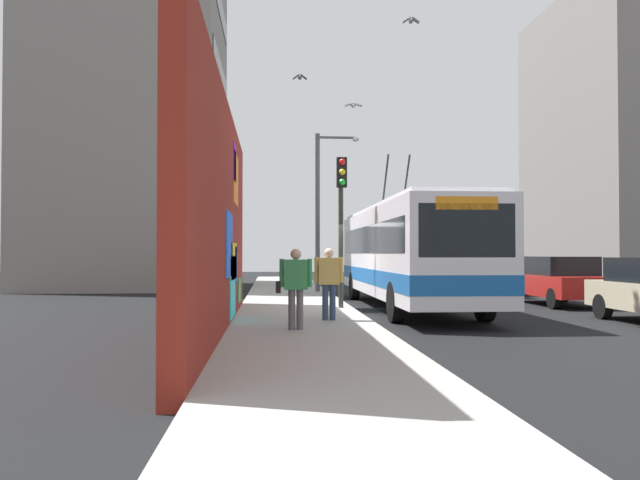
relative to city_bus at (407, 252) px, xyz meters
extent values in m
plane|color=black|center=(-1.16, 1.80, -1.74)|extent=(80.00, 80.00, 0.00)
cube|color=#9E9B93|center=(-1.16, 3.40, -1.66)|extent=(48.00, 3.20, 0.15)
cube|color=maroon|center=(-5.80, 5.15, 0.66)|extent=(12.74, 0.30, 4.79)
cube|color=green|center=(-1.31, 4.99, -1.07)|extent=(0.91, 0.02, 0.67)
cube|color=blue|center=(-3.13, 4.99, -0.33)|extent=(0.87, 0.02, 0.88)
cube|color=#8C19D8|center=(-3.78, 4.99, 2.11)|extent=(0.93, 0.02, 0.89)
cube|color=orange|center=(-3.19, 4.99, 1.78)|extent=(1.84, 0.02, 1.26)
cube|color=yellow|center=(-3.93, 4.99, -0.24)|extent=(2.14, 0.02, 0.86)
cube|color=blue|center=(-5.52, 4.99, 0.13)|extent=(1.86, 0.02, 1.36)
cube|color=#33D8E5|center=(-4.34, 4.99, -0.82)|extent=(1.83, 0.02, 1.41)
cube|color=gray|center=(12.70, 11.00, 8.72)|extent=(9.33, 8.60, 20.92)
cube|color=black|center=(12.70, 6.68, 2.66)|extent=(7.93, 0.04, 1.10)
cube|color=black|center=(12.70, 6.68, 5.86)|extent=(7.93, 0.04, 1.10)
cube|color=black|center=(12.70, 6.68, 9.06)|extent=(7.93, 0.04, 1.10)
cube|color=black|center=(12.70, 6.68, 12.26)|extent=(7.93, 0.04, 1.10)
cube|color=gray|center=(14.71, -15.20, 6.26)|extent=(11.70, 6.68, 15.99)
cube|color=silver|center=(0.01, 0.00, -0.02)|extent=(11.87, 2.45, 2.54)
cube|color=silver|center=(0.01, 0.00, 1.31)|extent=(11.39, 2.26, 0.12)
cube|color=#1959A5|center=(0.01, 0.00, -0.74)|extent=(11.89, 2.47, 0.44)
cube|color=black|center=(-5.91, 0.00, 0.43)|extent=(0.04, 2.08, 1.14)
cube|color=black|center=(0.01, 0.00, 0.36)|extent=(10.92, 2.48, 0.81)
cube|color=orange|center=(-5.90, 0.00, 1.00)|extent=(0.06, 1.35, 0.28)
cylinder|color=black|center=(1.79, -0.35, 2.15)|extent=(1.43, 0.06, 2.00)
cylinder|color=black|center=(1.79, 0.35, 2.15)|extent=(1.43, 0.06, 2.00)
cylinder|color=black|center=(-3.79, -1.11, -1.24)|extent=(1.00, 0.28, 1.00)
cylinder|color=black|center=(-3.79, 1.11, -1.24)|extent=(1.00, 0.28, 1.00)
cylinder|color=black|center=(3.80, -1.11, -1.24)|extent=(1.00, 0.28, 1.00)
cylinder|color=black|center=(3.80, 1.11, -1.24)|extent=(1.00, 0.28, 1.00)
cylinder|color=black|center=(-3.36, -4.35, -1.42)|extent=(0.64, 0.22, 0.64)
cube|color=#B21E19|center=(0.89, -5.20, -1.09)|extent=(4.21, 1.82, 0.66)
cube|color=black|center=(0.97, -5.20, -0.46)|extent=(2.53, 1.64, 0.60)
cylinder|color=black|center=(-0.50, -6.01, -1.42)|extent=(0.64, 0.22, 0.64)
cylinder|color=black|center=(-0.50, -4.39, -1.42)|extent=(0.64, 0.22, 0.64)
cylinder|color=black|center=(2.28, -6.01, -1.42)|extent=(0.64, 0.22, 0.64)
cylinder|color=black|center=(2.28, -4.39, -1.42)|extent=(0.64, 0.22, 0.64)
cube|color=#38383D|center=(7.35, -5.20, -1.09)|extent=(4.90, 1.89, 0.66)
cube|color=black|center=(7.45, -5.20, -0.46)|extent=(2.94, 1.71, 0.60)
cylinder|color=black|center=(5.73, -6.05, -1.42)|extent=(0.64, 0.22, 0.64)
cylinder|color=black|center=(5.73, -4.35, -1.42)|extent=(0.64, 0.22, 0.64)
cylinder|color=black|center=(8.96, -6.05, -1.42)|extent=(0.64, 0.22, 0.64)
cylinder|color=black|center=(8.96, -4.35, -1.42)|extent=(0.64, 0.22, 0.64)
cylinder|color=#595960|center=(-6.20, 3.53, -1.19)|extent=(0.14, 0.14, 0.80)
cylinder|color=#595960|center=(-6.20, 3.70, -1.19)|extent=(0.14, 0.14, 0.80)
cube|color=#338C4C|center=(-6.20, 3.61, -0.48)|extent=(0.22, 0.47, 0.60)
cylinder|color=#338C4C|center=(-6.20, 3.33, -0.45)|extent=(0.09, 0.09, 0.57)
cylinder|color=#338C4C|center=(-6.20, 3.90, -0.45)|extent=(0.09, 0.09, 0.57)
sphere|color=tan|center=(-6.20, 3.61, -0.07)|extent=(0.22, 0.22, 0.22)
cube|color=black|center=(-6.20, 3.97, -0.73)|extent=(0.14, 0.10, 0.24)
cylinder|color=#2D3F59|center=(-4.49, 2.71, -1.18)|extent=(0.14, 0.14, 0.82)
cylinder|color=#2D3F59|center=(-4.49, 2.87, -1.18)|extent=(0.14, 0.14, 0.82)
cube|color=gold|center=(-4.49, 2.79, -0.46)|extent=(0.22, 0.48, 0.61)
cylinder|color=gold|center=(-4.49, 2.50, -0.43)|extent=(0.09, 0.09, 0.58)
cylinder|color=gold|center=(-4.49, 3.08, -0.43)|extent=(0.09, 0.09, 0.58)
sphere|color=beige|center=(-4.49, 2.79, -0.05)|extent=(0.22, 0.22, 0.22)
cylinder|color=#2D382D|center=(-1.21, 2.15, 0.54)|extent=(0.14, 0.14, 4.25)
cube|color=black|center=(-1.43, 2.15, 2.21)|extent=(0.20, 0.28, 0.84)
sphere|color=red|center=(-1.54, 2.15, 2.49)|extent=(0.18, 0.18, 0.18)
sphere|color=yellow|center=(-1.54, 2.15, 2.21)|extent=(0.18, 0.18, 0.18)
sphere|color=green|center=(-1.54, 2.15, 1.93)|extent=(0.18, 0.18, 0.18)
cylinder|color=#4C4C51|center=(6.45, 2.25, 1.61)|extent=(0.18, 0.18, 6.40)
cylinder|color=#4C4C51|center=(6.45, 1.47, 4.66)|extent=(0.10, 1.56, 0.10)
ellipsoid|color=silver|center=(6.45, 0.69, 4.61)|extent=(0.44, 0.28, 0.20)
ellipsoid|color=slate|center=(0.72, -0.32, 7.35)|extent=(0.32, 0.14, 0.12)
cube|color=slate|center=(0.72, -0.46, 7.38)|extent=(0.20, 0.25, 0.17)
cube|color=slate|center=(0.72, -0.18, 7.38)|extent=(0.20, 0.25, 0.17)
ellipsoid|color=#47474C|center=(3.91, 3.09, 6.36)|extent=(0.32, 0.14, 0.12)
cube|color=#47474C|center=(3.91, 2.95, 6.39)|extent=(0.20, 0.24, 0.18)
cube|color=#47474C|center=(3.91, 3.23, 6.39)|extent=(0.20, 0.24, 0.18)
ellipsoid|color=gray|center=(0.97, 1.50, 4.66)|extent=(0.32, 0.14, 0.12)
cube|color=gray|center=(0.97, 1.36, 4.69)|extent=(0.20, 0.28, 0.08)
cube|color=gray|center=(0.97, 1.64, 4.69)|extent=(0.20, 0.28, 0.08)
cylinder|color=black|center=(-0.48, 1.20, -1.74)|extent=(1.60, 1.60, 0.00)
camera|label=1|loc=(-18.82, 4.10, -0.06)|focal=35.22mm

